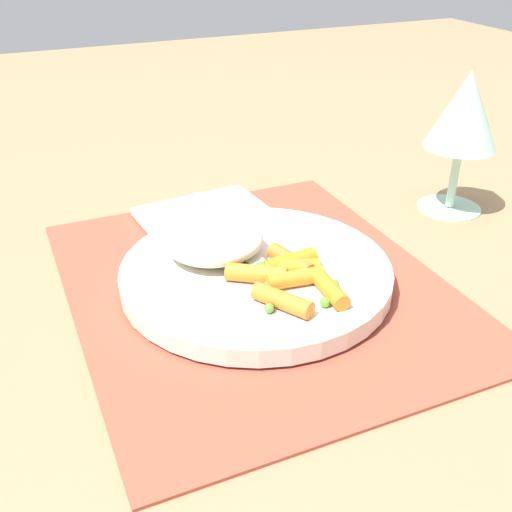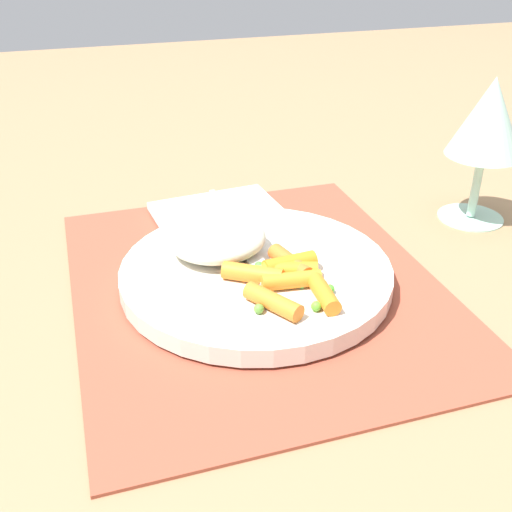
{
  "view_description": "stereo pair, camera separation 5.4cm",
  "coord_description": "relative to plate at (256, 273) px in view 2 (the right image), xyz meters",
  "views": [
    {
      "loc": [
        0.45,
        -0.2,
        0.32
      ],
      "look_at": [
        0.0,
        0.0,
        0.03
      ],
      "focal_mm": 43.38,
      "sensor_mm": 36.0,
      "label": 1
    },
    {
      "loc": [
        0.47,
        -0.15,
        0.32
      ],
      "look_at": [
        0.0,
        0.0,
        0.03
      ],
      "focal_mm": 43.38,
      "sensor_mm": 36.0,
      "label": 2
    }
  ],
  "objects": [
    {
      "name": "carrot_portion",
      "position": [
        0.04,
        0.01,
        0.02
      ],
      "size": [
        0.11,
        0.09,
        0.02
      ],
      "color": "orange",
      "rests_on": "plate"
    },
    {
      "name": "rice_mound",
      "position": [
        -0.03,
        -0.03,
        0.02
      ],
      "size": [
        0.09,
        0.09,
        0.03
      ],
      "primitive_type": "ellipsoid",
      "color": "beige",
      "rests_on": "plate"
    },
    {
      "name": "plate",
      "position": [
        0.0,
        0.0,
        0.0
      ],
      "size": [
        0.25,
        0.25,
        0.02
      ],
      "primitive_type": "cylinder",
      "color": "silver",
      "rests_on": "placemat"
    },
    {
      "name": "fork",
      "position": [
        -0.04,
        -0.0,
        0.01
      ],
      "size": [
        0.21,
        0.02,
        0.01
      ],
      "color": "silver",
      "rests_on": "plate"
    },
    {
      "name": "placemat",
      "position": [
        0.0,
        0.0,
        -0.01
      ],
      "size": [
        0.4,
        0.34,
        0.01
      ],
      "primitive_type": "cube",
      "color": "#9E4733",
      "rests_on": "ground_plane"
    },
    {
      "name": "wine_glass",
      "position": [
        -0.07,
        0.28,
        0.1
      ],
      "size": [
        0.08,
        0.08,
        0.16
      ],
      "color": "#B2E0CC",
      "rests_on": "ground_plane"
    },
    {
      "name": "ground_plane",
      "position": [
        0.0,
        0.0,
        -0.01
      ],
      "size": [
        2.4,
        2.4,
        0.0
      ],
      "primitive_type": "plane",
      "color": "#997551"
    },
    {
      "name": "pea_scatter",
      "position": [
        0.05,
        0.01,
        0.01
      ],
      "size": [
        0.09,
        0.08,
        0.01
      ],
      "color": "#5A9F42",
      "rests_on": "plate"
    },
    {
      "name": "napkin",
      "position": [
        -0.15,
        -0.0,
        -0.0
      ],
      "size": [
        0.11,
        0.15,
        0.01
      ],
      "primitive_type": "cube",
      "rotation": [
        0.0,
        0.0,
        0.1
      ],
      "color": "white",
      "rests_on": "placemat"
    }
  ]
}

